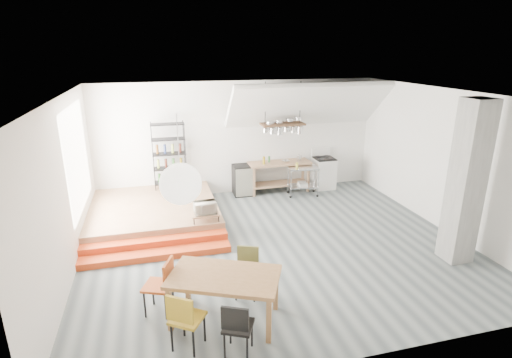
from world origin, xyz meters
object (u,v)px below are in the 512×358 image
object	(u,v)px
dining_table	(224,280)
rolling_cart	(303,177)
mini_fridge	(242,180)
stove	(323,172)

from	to	relation	value
dining_table	rolling_cart	size ratio (longest dim) A/B	2.09
rolling_cart	mini_fridge	world-z (taller)	mini_fridge
dining_table	mini_fridge	distance (m)	5.62
rolling_cart	mini_fridge	xyz separation A→B (m)	(-1.66, 0.50, -0.10)
rolling_cart	mini_fridge	distance (m)	1.74
dining_table	mini_fridge	xyz separation A→B (m)	(1.51, 5.41, -0.26)
stove	rolling_cart	size ratio (longest dim) A/B	1.30
stove	rolling_cart	xyz separation A→B (m)	(-0.84, -0.46, 0.06)
dining_table	rolling_cart	world-z (taller)	rolling_cart
stove	dining_table	bearing A→B (deg)	-126.81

